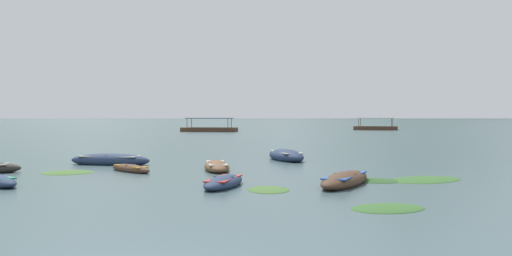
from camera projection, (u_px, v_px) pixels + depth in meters
name	position (u px, v px, depth m)	size (l,w,h in m)	color
ground_plane	(258.00, 118.00, 1507.66)	(6000.00, 6000.00, 0.00)	#476066
mountain_2	(172.00, 76.00, 1869.21)	(1249.29, 1249.29, 286.86)	#56665B
mountain_3	(410.00, 58.00, 1994.56)	(1219.10, 1219.10, 437.93)	#4C5B56
rowboat_0	(219.00, 166.00, 25.76)	(1.69, 4.01, 0.55)	brown
rowboat_1	(226.00, 182.00, 19.65)	(1.79, 3.51, 0.49)	navy
rowboat_2	(112.00, 160.00, 28.79)	(4.58, 2.26, 0.73)	navy
rowboat_3	(347.00, 180.00, 20.16)	(3.00, 4.63, 0.60)	#4C3323
rowboat_4	(133.00, 169.00, 25.06)	(2.62, 2.74, 0.42)	#4C3323
rowboat_5	(288.00, 156.00, 31.84)	(2.63, 4.83, 0.78)	navy
ferry_0	(211.00, 129.00, 93.28)	(9.79, 4.98, 2.54)	#4C3323
ferry_1	(378.00, 128.00, 105.45)	(8.72, 5.72, 2.54)	#4C3323
weed_patch_0	(70.00, 173.00, 24.58)	(2.23, 2.36, 0.14)	#477033
weed_patch_1	(390.00, 209.00, 14.93)	(2.17, 1.65, 0.14)	#38662D
weed_patch_3	(377.00, 181.00, 21.41)	(2.16, 1.75, 0.14)	#2D5628
weed_patch_4	(271.00, 190.00, 18.74)	(2.00, 1.44, 0.14)	#477033
weed_patch_5	(427.00, 180.00, 21.71)	(3.49, 2.22, 0.14)	#38662D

